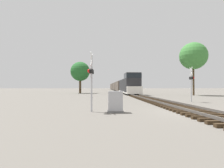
{
  "coord_description": "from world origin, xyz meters",
  "views": [
    {
      "loc": [
        -5.64,
        -10.56,
        1.6
      ],
      "look_at": [
        -4.54,
        13.33,
        2.0
      ],
      "focal_mm": 28.0,
      "sensor_mm": 36.0,
      "label": 1
    }
  ],
  "objects_px": {
    "relay_cabinet": "(115,102)",
    "tree_mid_background": "(80,72)",
    "crossing_signal_far": "(191,80)",
    "tree_far_right": "(193,56)",
    "freight_train": "(117,86)",
    "crossing_signal_near": "(91,75)"
  },
  "relations": [
    {
      "from": "relay_cabinet",
      "to": "tree_mid_background",
      "type": "height_order",
      "value": "tree_mid_background"
    },
    {
      "from": "crossing_signal_far",
      "to": "tree_far_right",
      "type": "distance_m",
      "value": 17.16
    },
    {
      "from": "tree_far_right",
      "to": "tree_mid_background",
      "type": "relative_size",
      "value": 1.26
    },
    {
      "from": "tree_far_right",
      "to": "freight_train",
      "type": "bearing_deg",
      "value": 105.05
    },
    {
      "from": "relay_cabinet",
      "to": "tree_far_right",
      "type": "relative_size",
      "value": 0.13
    },
    {
      "from": "crossing_signal_near",
      "to": "relay_cabinet",
      "type": "height_order",
      "value": "crossing_signal_near"
    },
    {
      "from": "freight_train",
      "to": "crossing_signal_near",
      "type": "relative_size",
      "value": 23.35
    },
    {
      "from": "crossing_signal_near",
      "to": "crossing_signal_far",
      "type": "bearing_deg",
      "value": 126.68
    },
    {
      "from": "crossing_signal_near",
      "to": "relay_cabinet",
      "type": "bearing_deg",
      "value": 80.38
    },
    {
      "from": "crossing_signal_near",
      "to": "tree_far_right",
      "type": "xyz_separation_m",
      "value": [
        17.86,
        21.12,
        5.1
      ]
    },
    {
      "from": "freight_train",
      "to": "tree_far_right",
      "type": "relative_size",
      "value": 8.83
    },
    {
      "from": "freight_train",
      "to": "crossing_signal_near",
      "type": "height_order",
      "value": "freight_train"
    },
    {
      "from": "relay_cabinet",
      "to": "tree_mid_background",
      "type": "distance_m",
      "value": 34.77
    },
    {
      "from": "crossing_signal_near",
      "to": "tree_mid_background",
      "type": "relative_size",
      "value": 0.48
    },
    {
      "from": "freight_train",
      "to": "relay_cabinet",
      "type": "xyz_separation_m",
      "value": [
        -4.93,
        -63.81,
        -1.19
      ]
    },
    {
      "from": "relay_cabinet",
      "to": "tree_far_right",
      "type": "xyz_separation_m",
      "value": [
        16.32,
        21.46,
        6.83
      ]
    },
    {
      "from": "crossing_signal_far",
      "to": "crossing_signal_near",
      "type": "bearing_deg",
      "value": 135.86
    },
    {
      "from": "crossing_signal_near",
      "to": "relay_cabinet",
      "type": "xyz_separation_m",
      "value": [
        1.55,
        -0.35,
        -1.74
      ]
    },
    {
      "from": "crossing_signal_near",
      "to": "tree_mid_background",
      "type": "xyz_separation_m",
      "value": [
        -5.22,
        33.41,
        3.13
      ]
    },
    {
      "from": "freight_train",
      "to": "tree_mid_background",
      "type": "relative_size",
      "value": 11.12
    },
    {
      "from": "crossing_signal_near",
      "to": "tree_mid_background",
      "type": "distance_m",
      "value": 33.96
    },
    {
      "from": "relay_cabinet",
      "to": "crossing_signal_near",
      "type": "bearing_deg",
      "value": 167.38
    }
  ]
}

